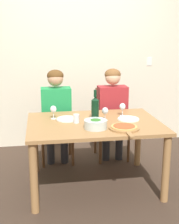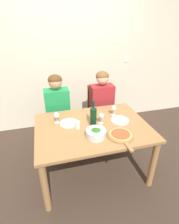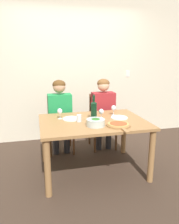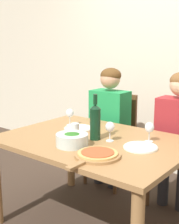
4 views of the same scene
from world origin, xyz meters
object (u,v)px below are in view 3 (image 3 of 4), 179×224
Objects in this scene: chair_right at (101,119)px; wine_glass_right at (114,108)px; wine_glass_centre at (101,112)px; person_man at (103,108)px; dinner_plate_right at (119,118)px; wine_glass_left at (60,112)px; broccoli_bowl at (96,122)px; water_tumbler at (79,118)px; person_woman at (60,110)px; pizza_on_board at (119,125)px; dinner_plate_left at (71,119)px; wine_bottle at (94,110)px; chair_left at (60,122)px.

wine_glass_right is (-0.01, -0.64, 0.34)m from chair_right.
wine_glass_centre is (-0.24, -0.17, 0.00)m from wine_glass_right.
person_man reaches higher than dinner_plate_right.
wine_glass_left is (-0.80, -0.53, 0.11)m from person_man.
water_tumbler is at bearing 125.99° from broccoli_bowl.
person_man is at bearing 51.90° from water_tumbler.
wine_glass_centre is 1.60× the size of water_tumbler.
person_woman is 0.54m from wine_glass_left.
wine_glass_centre is at bearing 110.98° from pizza_on_board.
person_man reaches higher than wine_glass_centre.
wine_glass_left reaches higher than broccoli_bowl.
dinner_plate_left and dinner_plate_right have the same top height.
pizza_on_board is 2.94× the size of wine_glass_centre.
chair_right is 2.68× the size of wine_bottle.
dinner_plate_left is (-0.65, -0.70, 0.25)m from chair_right.
wine_glass_centre is (-0.13, 0.33, 0.09)m from pizza_on_board.
wine_bottle is 0.35m from dinner_plate_left.
chair_left is at bearing 121.40° from wine_glass_centre.
chair_right is 1.17m from pizza_on_board.
chair_left is at bearing 118.56° from pizza_on_board.
dinner_plate_left is 0.55× the size of pizza_on_board.
pizza_on_board is at bearing -36.26° from wine_glass_left.
pizza_on_board is (0.62, -1.14, 0.25)m from chair_left.
chair_left reaches higher than wine_glass_left.
chair_right is 3.89× the size of dinner_plate_left.
wine_glass_left is 1.00× the size of wine_glass_right.
chair_left is 1.00m from wine_bottle.
dinner_plate_right is (0.67, -0.11, 0.00)m from dinner_plate_left.
person_woman reaches higher than wine_glass_right.
water_tumbler is at bearing -124.14° from chair_right.
wine_glass_left and wine_glass_right have the same top height.
pizza_on_board is 2.94× the size of wine_glass_left.
wine_bottle reaches higher than broccoli_bowl.
chair_left is at bearing 97.24° from dinner_plate_left.
pizza_on_board is (0.62, -1.03, 0.02)m from person_woman.
dinner_plate_left is at bearing -81.39° from person_woman.
pizza_on_board is at bearing -14.73° from broccoli_bowl.
wine_bottle is at bearing -164.66° from wine_glass_centre.
wine_glass_centre reaches higher than broccoli_bowl.
wine_glass_right is at bearing -90.75° from chair_right.
wine_glass_right reaches higher than broccoli_bowl.
wine_bottle is at bearing 81.17° from broccoli_bowl.
water_tumbler is (0.17, -0.72, 0.05)m from person_woman.
chair_left is 1.32m from pizza_on_board.
broccoli_bowl is at bearing -72.23° from chair_left.
dinner_plate_left is (-0.25, 0.36, -0.04)m from broccoli_bowl.
wine_glass_left is at bearing 133.32° from broccoli_bowl.
chair_right is at bearing 69.48° from broccoli_bowl.
broccoli_bowl is 0.31m from wine_glass_centre.
person_woman reaches higher than dinner_plate_right.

